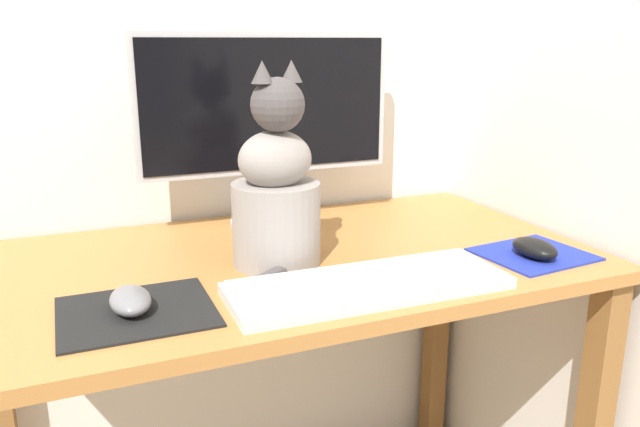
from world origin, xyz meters
TOP-DOWN VIEW (x-y plane):
  - desk at (0.00, 0.00)m, footprint 1.15×0.63m
  - monitor at (0.05, 0.22)m, footprint 0.55×0.17m
  - keyboard at (0.07, -0.21)m, footprint 0.46×0.17m
  - mousepad_left at (-0.28, -0.15)m, footprint 0.22×0.20m
  - mousepad_right at (0.44, -0.17)m, footprint 0.21×0.19m
  - computer_mouse_left at (-0.29, -0.15)m, footprint 0.06×0.10m
  - computer_mouse_right at (0.43, -0.19)m, footprint 0.06×0.10m
  - cat at (-0.02, -0.03)m, footprint 0.21×0.24m

SIDE VIEW (x-z plane):
  - desk at x=0.00m, z-range 0.25..0.98m
  - mousepad_left at x=-0.28m, z-range 0.73..0.73m
  - mousepad_right at x=0.44m, z-range 0.73..0.73m
  - keyboard at x=0.07m, z-range 0.73..0.75m
  - computer_mouse_left at x=-0.29m, z-range 0.73..0.76m
  - computer_mouse_right at x=0.43m, z-range 0.73..0.76m
  - cat at x=-0.02m, z-range 0.68..1.04m
  - monitor at x=0.05m, z-range 0.76..1.17m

